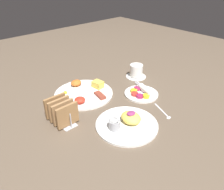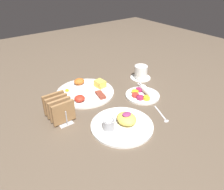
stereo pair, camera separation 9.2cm
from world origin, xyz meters
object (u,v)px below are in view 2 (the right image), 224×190
plate_breakfast (85,91)px  plate_condiments (143,95)px  toast_rack (59,109)px  coffee_cup (141,73)px  plate_foreground (122,123)px

plate_breakfast → plate_condiments: (0.22, -0.21, 0.00)m
plate_breakfast → toast_rack: bearing=-148.8°
toast_rack → coffee_cup: (0.56, 0.08, -0.01)m
plate_foreground → coffee_cup: coffee_cup is taller
plate_condiments → plate_foreground: (-0.24, -0.12, 0.00)m
plate_breakfast → toast_rack: size_ratio=2.04×
toast_rack → plate_breakfast: bearing=31.2°
toast_rack → coffee_cup: size_ratio=1.23×
toast_rack → coffee_cup: 0.56m
toast_rack → plate_condiments: bearing=-11.8°
plate_breakfast → plate_condiments: size_ratio=1.71×
toast_rack → plate_foreground: bearing=-49.2°
plate_foreground → coffee_cup: size_ratio=2.19×
plate_breakfast → plate_condiments: plate_breakfast is taller
plate_breakfast → coffee_cup: size_ratio=2.52×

